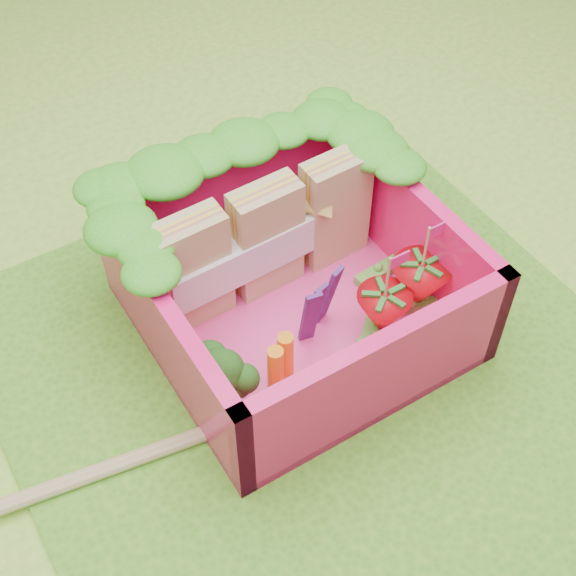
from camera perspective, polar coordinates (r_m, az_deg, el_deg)
The scene contains 13 objects.
ground at distance 3.58m, azimuth 1.88°, elevation -6.04°, with size 14.00×14.00×0.00m, color #7BBD35.
placemat at distance 3.57m, azimuth 1.89°, elevation -5.90°, with size 2.60×2.60×0.03m, color #4D9722.
bento_floor at distance 3.70m, azimuth 0.46°, elevation -2.07°, with size 1.30×1.30×0.05m, color #FF4196.
bento_box at distance 3.51m, azimuth 0.49°, elevation 0.50°, with size 1.30×1.30×0.55m.
lettuce_ruffle at distance 3.57m, azimuth -3.53°, elevation 8.85°, with size 1.43×0.83×0.11m.
sandwich_stack at distance 3.62m, azimuth -1.47°, elevation 3.56°, with size 1.07×0.21×0.57m.
broccoli at distance 3.26m, azimuth -4.57°, elevation -6.27°, with size 0.34×0.34×0.26m.
carrot_sticks at distance 3.36m, azimuth -0.54°, elevation -5.36°, with size 0.15×0.12×0.26m.
purple_wedges at distance 3.46m, azimuth 2.12°, elevation -1.41°, with size 0.21×0.10×0.38m.
strawberry_left at distance 3.54m, azimuth 6.74°, elevation -1.80°, with size 0.24×0.24×0.48m.
strawberry_right at distance 3.65m, azimuth 9.28°, elevation 0.15°, with size 0.27×0.27×0.51m.
snap_peas at distance 3.71m, azimuth 7.27°, elevation -1.19°, with size 0.63×0.50×0.05m.
chopsticks at distance 3.35m, azimuth -11.63°, elevation -12.07°, with size 2.23×0.39×0.05m.
Camera 1 is at (-1.18, -1.69, 2.93)m, focal length 50.00 mm.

